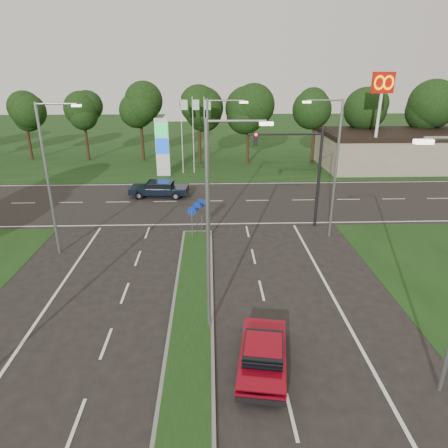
{
  "coord_description": "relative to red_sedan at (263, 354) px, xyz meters",
  "views": [
    {
      "loc": [
        0.92,
        -8.82,
        10.67
      ],
      "look_at": [
        1.7,
        12.89,
        2.2
      ],
      "focal_mm": 32.0,
      "sensor_mm": 36.0,
      "label": 1
    }
  ],
  "objects": [
    {
      "name": "cross_road",
      "position": [
        -2.83,
        20.65,
        -0.62
      ],
      "size": [
        160.0,
        12.0,
        0.02
      ],
      "primitive_type": "cube",
      "color": "black",
      "rests_on": "ground"
    },
    {
      "name": "streetlight_median_far",
      "position": [
        -1.83,
        12.65,
        4.46
      ],
      "size": [
        2.53,
        0.22,
        9.0
      ],
      "color": "gray",
      "rests_on": "ground"
    },
    {
      "name": "median_kerb",
      "position": [
        -2.83,
        0.65,
        -0.56
      ],
      "size": [
        2.0,
        26.0,
        0.12
      ],
      "primitive_type": "cube",
      "color": "slate",
      "rests_on": "ground"
    },
    {
      "name": "gas_pylon",
      "position": [
        -6.62,
        29.69,
        2.58
      ],
      "size": [
        5.8,
        1.26,
        8.0
      ],
      "color": "silver",
      "rests_on": "ground"
    },
    {
      "name": "mcdonalds_sign",
      "position": [
        15.17,
        28.62,
        7.37
      ],
      "size": [
        2.2,
        0.47,
        10.4
      ],
      "color": "silver",
      "rests_on": "ground"
    },
    {
      "name": "navy_sedan",
      "position": [
        -6.42,
        22.15,
        0.13
      ],
      "size": [
        5.19,
        2.43,
        1.39
      ],
      "rotation": [
        0.0,
        0.0,
        1.5
      ],
      "color": "black",
      "rests_on": "ground"
    },
    {
      "name": "streetlight_right_far",
      "position": [
        5.97,
        12.65,
        4.46
      ],
      "size": [
        2.53,
        0.22,
        9.0
      ],
      "rotation": [
        0.0,
        0.0,
        3.14
      ],
      "color": "gray",
      "rests_on": "ground"
    },
    {
      "name": "treeline_far",
      "position": [
        -2.73,
        36.58,
        6.21
      ],
      "size": [
        6.0,
        6.0,
        9.9
      ],
      "color": "black",
      "rests_on": "ground"
    },
    {
      "name": "streetlight_median_near",
      "position": [
        -1.83,
        2.65,
        4.46
      ],
      "size": [
        2.53,
        0.22,
        9.0
      ],
      "color": "gray",
      "rests_on": "ground"
    },
    {
      "name": "red_sedan",
      "position": [
        0.0,
        0.0,
        0.0
      ],
      "size": [
        2.38,
        4.41,
        1.15
      ],
      "rotation": [
        0.0,
        0.0,
        -0.17
      ],
      "color": "maroon",
      "rests_on": "ground"
    },
    {
      "name": "streetlight_left_far",
      "position": [
        -11.13,
        10.65,
        4.46
      ],
      "size": [
        2.53,
        0.22,
        9.0
      ],
      "color": "gray",
      "rests_on": "ground"
    },
    {
      "name": "ground",
      "position": [
        -2.83,
        -3.35,
        -0.62
      ],
      "size": [
        160.0,
        160.0,
        0.0
      ],
      "primitive_type": "plane",
      "color": "black",
      "rests_on": "ground"
    },
    {
      "name": "commercial_building",
      "position": [
        19.17,
        32.65,
        1.38
      ],
      "size": [
        16.0,
        9.0,
        4.0
      ],
      "primitive_type": "cube",
      "color": "gray",
      "rests_on": "ground"
    },
    {
      "name": "verge_far",
      "position": [
        -2.83,
        51.65,
        -0.62
      ],
      "size": [
        160.0,
        50.0,
        0.02
      ],
      "primitive_type": "cube",
      "color": "black",
      "rests_on": "ground"
    },
    {
      "name": "traffic_signal",
      "position": [
        4.36,
        14.64,
        4.03
      ],
      "size": [
        5.1,
        0.42,
        7.0
      ],
      "color": "black",
      "rests_on": "ground"
    },
    {
      "name": "median_signs",
      "position": [
        -2.83,
        13.05,
        1.1
      ],
      "size": [
        1.16,
        1.76,
        2.38
      ],
      "color": "gray",
      "rests_on": "ground"
    }
  ]
}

